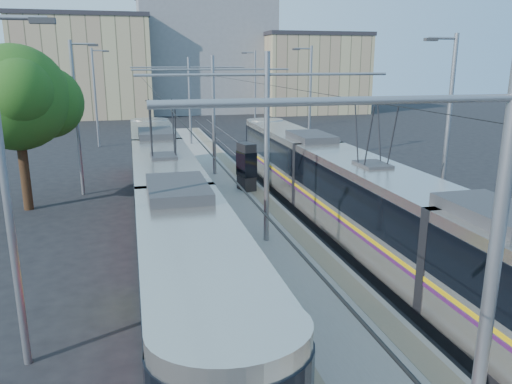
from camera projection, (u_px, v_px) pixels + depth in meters
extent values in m
plane|color=black|center=(355.00, 366.00, 11.75)|extent=(160.00, 160.00, 0.00)
cube|color=gray|center=(224.00, 188.00, 27.66)|extent=(4.00, 50.00, 0.30)
cube|color=gray|center=(198.00, 187.00, 27.28)|extent=(0.70, 50.00, 0.01)
cube|color=gray|center=(249.00, 184.00, 27.96)|extent=(0.70, 50.00, 0.01)
cube|color=gray|center=(144.00, 195.00, 26.68)|extent=(0.07, 70.00, 0.03)
cube|color=gray|center=(172.00, 194.00, 27.02)|extent=(0.07, 70.00, 0.03)
cube|color=gray|center=(274.00, 187.00, 28.37)|extent=(0.07, 70.00, 0.03)
cube|color=gray|center=(298.00, 186.00, 28.71)|extent=(0.07, 70.00, 0.03)
cube|color=black|center=(167.00, 231.00, 20.44)|extent=(2.30, 28.54, 0.40)
cube|color=#B8B2A9|center=(166.00, 192.00, 20.02)|extent=(2.40, 26.94, 2.90)
cube|color=black|center=(165.00, 180.00, 19.90)|extent=(2.43, 26.94, 1.30)
cube|color=yellow|center=(166.00, 202.00, 20.12)|extent=(2.43, 26.94, 0.12)
cube|color=#BA0A26|center=(167.00, 214.00, 20.25)|extent=(2.42, 26.94, 1.10)
cube|color=#2D2D30|center=(164.00, 153.00, 19.62)|extent=(1.68, 3.00, 0.30)
cube|color=black|center=(368.00, 246.00, 18.79)|extent=(2.30, 31.61, 0.40)
cube|color=#B9B2A9|center=(370.00, 204.00, 18.37)|extent=(2.40, 30.01, 2.90)
cube|color=black|center=(371.00, 191.00, 18.25)|extent=(2.43, 30.01, 1.30)
cube|color=gold|center=(369.00, 215.00, 18.48)|extent=(2.43, 30.01, 0.12)
cube|color=#42154A|center=(369.00, 218.00, 18.51)|extent=(2.43, 30.01, 0.10)
cube|color=#2D2D30|center=(373.00, 162.00, 17.97)|extent=(1.68, 3.00, 0.30)
cylinder|color=gray|center=(490.00, 292.00, 7.03)|extent=(0.20, 0.20, 7.00)
cylinder|color=gray|center=(267.00, 150.00, 18.29)|extent=(0.20, 0.20, 7.00)
cylinder|color=gray|center=(267.00, 75.00, 17.60)|extent=(9.20, 0.10, 0.10)
cylinder|color=gray|center=(214.00, 116.00, 29.55)|extent=(0.20, 0.20, 7.00)
cylinder|color=gray|center=(213.00, 69.00, 28.87)|extent=(9.20, 0.10, 0.10)
cylinder|color=gray|center=(190.00, 101.00, 40.81)|extent=(0.20, 0.20, 7.00)
cylinder|color=gray|center=(189.00, 67.00, 40.13)|extent=(9.20, 0.10, 0.10)
cylinder|color=black|center=(153.00, 90.00, 25.45)|extent=(0.02, 70.00, 0.02)
cylinder|color=black|center=(287.00, 88.00, 27.14)|extent=(0.02, 70.00, 0.02)
cylinder|color=gray|center=(7.00, 201.00, 10.85)|extent=(0.18, 0.18, 8.00)
cube|color=#2D2D30|center=(42.00, 21.00, 10.15)|extent=(0.50, 0.22, 0.12)
cylinder|color=gray|center=(77.00, 120.00, 25.86)|extent=(0.18, 0.18, 8.00)
cube|color=#2D2D30|center=(93.00, 45.00, 25.17)|extent=(0.50, 0.22, 0.12)
cylinder|color=gray|center=(95.00, 99.00, 40.88)|extent=(0.18, 0.18, 8.00)
cube|color=#2D2D30|center=(106.00, 51.00, 40.18)|extent=(0.50, 0.22, 0.12)
cylinder|color=gray|center=(447.00, 137.00, 20.00)|extent=(0.18, 0.18, 8.00)
cube|color=#2D2D30|center=(431.00, 39.00, 18.79)|extent=(0.50, 0.22, 0.12)
cylinder|color=gray|center=(310.00, 105.00, 35.01)|extent=(0.18, 0.18, 8.00)
cube|color=#2D2D30|center=(296.00, 49.00, 33.81)|extent=(0.50, 0.22, 0.12)
cylinder|color=gray|center=(255.00, 92.00, 50.03)|extent=(0.18, 0.18, 8.00)
cube|color=#2D2D30|center=(244.00, 53.00, 48.82)|extent=(0.50, 0.22, 0.12)
cube|color=black|center=(246.00, 167.00, 26.34)|extent=(0.88, 1.21, 2.51)
cube|color=black|center=(246.00, 164.00, 26.30)|extent=(0.93, 1.26, 1.31)
cylinder|color=#382314|center=(25.00, 177.00, 23.78)|extent=(0.44, 0.44, 3.22)
sphere|color=#1A4313|center=(16.00, 98.00, 22.84)|extent=(4.84, 4.84, 4.84)
sphere|color=#1A4313|center=(47.00, 102.00, 23.95)|extent=(3.43, 3.43, 3.43)
cube|color=tan|center=(86.00, 69.00, 64.16)|extent=(16.00, 12.00, 12.14)
cube|color=#262328|center=(82.00, 17.00, 62.56)|extent=(16.32, 12.24, 0.50)
cube|color=gray|center=(204.00, 55.00, 71.23)|extent=(18.00, 14.00, 15.67)
cube|color=tan|center=(311.00, 75.00, 69.57)|extent=(14.00, 10.00, 10.23)
cube|color=#262328|center=(312.00, 35.00, 68.21)|extent=(14.28, 10.20, 0.50)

